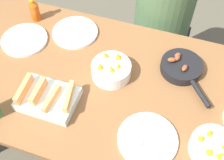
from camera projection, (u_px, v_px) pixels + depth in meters
name	position (u px, v px, depth m)	size (l,w,h in m)	color
ground_plane	(112.00, 145.00, 1.97)	(14.00, 14.00, 0.00)	#565142
dining_table	(112.00, 94.00, 1.45)	(1.79, 0.89, 0.74)	brown
melon_tray	(47.00, 98.00, 1.29)	(0.26, 0.19, 0.10)	silver
skillet	(182.00, 67.00, 1.40)	(0.27, 0.31, 0.08)	black
empty_plate_near_front	(75.00, 32.00, 1.58)	(0.25, 0.25, 0.02)	white
empty_plate_far_left	(24.00, 40.00, 1.55)	(0.25, 0.25, 0.02)	white
empty_plate_far_right	(147.00, 139.00, 1.19)	(0.26, 0.26, 0.02)	white
fruit_bowl_mango	(111.00, 70.00, 1.38)	(0.20, 0.20, 0.12)	white
fruit_bowl_citrus	(214.00, 148.00, 1.15)	(0.20, 0.20, 0.10)	white
hot_sauce_bottle	(34.00, 9.00, 1.60)	(0.05, 0.05, 0.17)	#C64C0F
person_figure	(159.00, 36.00, 1.95)	(0.40, 0.40, 1.17)	black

